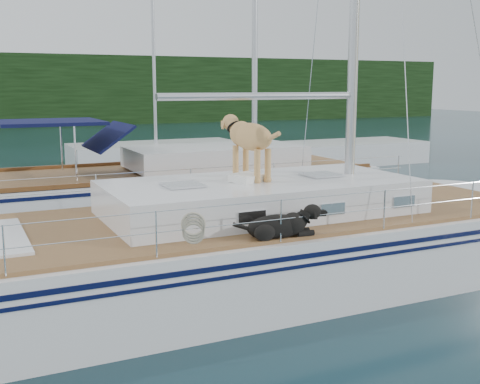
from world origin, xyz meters
TOP-DOWN VIEW (x-y plane):
  - ground at (0.00, 0.00)m, footprint 120.00×120.00m
  - tree_line at (0.00, 45.00)m, footprint 90.00×3.00m
  - shore_bank at (0.00, 46.20)m, footprint 92.00×1.00m
  - main_sailboat at (0.10, -0.00)m, footprint 12.00×3.83m
  - neighbor_sailboat at (1.63, 6.44)m, footprint 11.00×3.50m
  - bg_boat_center at (4.00, 16.00)m, footprint 7.20×3.00m
  - bg_boat_east at (12.00, 13.00)m, footprint 6.40×3.00m

SIDE VIEW (x-z plane):
  - ground at x=0.00m, z-range 0.00..0.00m
  - bg_boat_center at x=4.00m, z-range -5.37..6.28m
  - bg_boat_east at x=12.00m, z-range -5.37..6.28m
  - shore_bank at x=0.00m, z-range 0.00..1.20m
  - neighbor_sailboat at x=1.63m, z-range -6.02..7.28m
  - main_sailboat at x=0.10m, z-range -6.32..7.69m
  - tree_line at x=0.00m, z-range 0.00..6.00m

